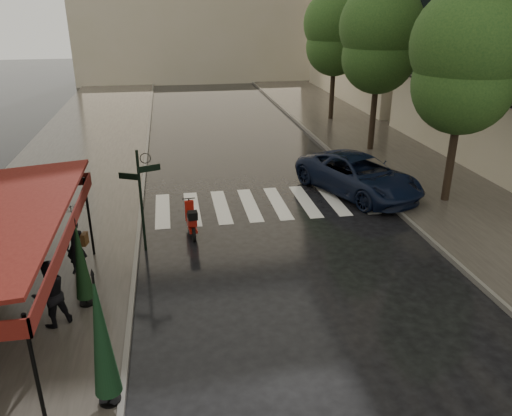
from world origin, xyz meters
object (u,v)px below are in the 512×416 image
object	(u,v)px
parasol_back	(80,260)
pedestrian_with_umbrella	(72,219)
scooter	(191,221)
parasol_front	(101,335)
parked_car	(358,175)
pedestrian_terrace	(50,294)

from	to	relation	value
parasol_back	pedestrian_with_umbrella	bearing A→B (deg)	103.49
scooter	parasol_back	bearing A→B (deg)	-129.91
pedestrian_with_umbrella	parasol_front	bearing A→B (deg)	-64.95
parasol_front	pedestrian_with_umbrella	bearing A→B (deg)	104.00
parked_car	parasol_back	xyz separation A→B (m)	(-9.26, -6.36, 0.59)
pedestrian_terrace	parked_car	world-z (taller)	pedestrian_terrace
parked_car	parasol_back	bearing A→B (deg)	-168.32
pedestrian_with_umbrella	parked_car	world-z (taller)	pedestrian_with_umbrella
pedestrian_terrace	parasol_back	size ratio (longest dim) A/B	0.71
scooter	parked_car	bearing A→B (deg)	18.07
parasol_front	parasol_back	bearing A→B (deg)	104.25
pedestrian_with_umbrella	parked_car	size ratio (longest dim) A/B	0.45
pedestrian_terrace	parked_car	bearing A→B (deg)	-175.57
parasol_back	scooter	bearing A→B (deg)	53.86
parked_car	parasol_front	size ratio (longest dim) A/B	1.96
pedestrian_with_umbrella	parasol_back	bearing A→B (deg)	-65.46
pedestrian_with_umbrella	pedestrian_terrace	bearing A→B (deg)	-83.97
scooter	parasol_front	distance (m)	7.44
pedestrian_terrace	parasol_front	size ratio (longest dim) A/B	0.59
parked_car	parasol_front	distance (m)	12.89
pedestrian_with_umbrella	parasol_back	size ratio (longest dim) A/B	1.06
scooter	parasol_front	world-z (taller)	parasol_front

